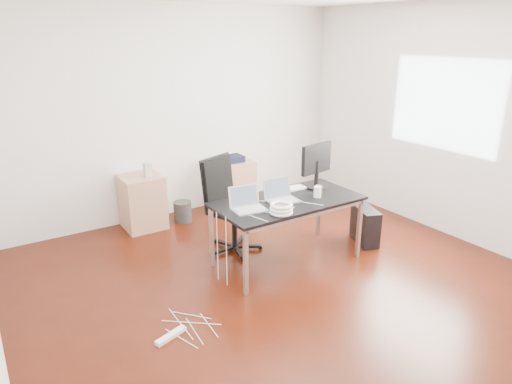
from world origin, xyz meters
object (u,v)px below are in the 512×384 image
desk (288,204)px  filing_cabinet_right (233,184)px  pc_tower (365,225)px  office_chair (228,200)px  filing_cabinet_left (142,202)px

desk → filing_cabinet_right: bearing=78.5°
filing_cabinet_right → pc_tower: 2.05m
office_chair → filing_cabinet_left: 1.34m
desk → pc_tower: 1.19m
pc_tower → filing_cabinet_right: bearing=132.0°
filing_cabinet_right → pc_tower: filing_cabinet_right is taller
desk → filing_cabinet_left: (-1.00, 1.79, -0.33)m
filing_cabinet_left → filing_cabinet_right: (1.37, 0.00, 0.00)m
filing_cabinet_right → filing_cabinet_left: bearing=180.0°
pc_tower → desk: bearing=-165.3°
filing_cabinet_left → pc_tower: size_ratio=1.56×
filing_cabinet_left → desk: bearing=-60.8°
desk → filing_cabinet_right: size_ratio=2.29×
filing_cabinet_left → filing_cabinet_right: same height
office_chair → filing_cabinet_right: (0.74, 1.15, -0.26)m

